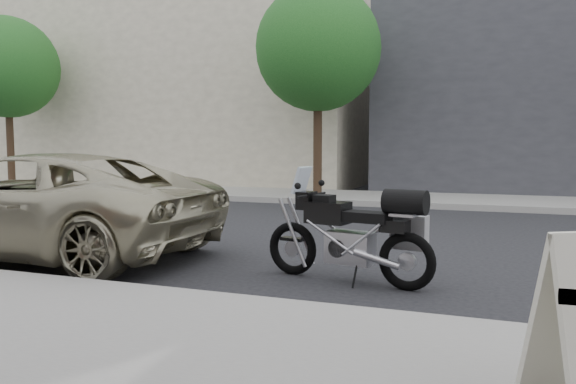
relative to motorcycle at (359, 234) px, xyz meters
The scene contains 7 objects.
ground 2.90m from the motorcycle, 66.17° to the right, with size 120.00×120.00×0.00m, color black.
far_sidewalk 9.19m from the motorcycle, 82.80° to the right, with size 44.00×3.00×0.15m, color gray.
far_building_cream 19.34m from the motorcycle, 57.77° to the right, with size 14.00×11.00×8.00m.
street_tree_mid 9.83m from the motorcycle, 69.89° to the right, with size 3.40×3.40×5.70m.
street_tree_right 16.94m from the motorcycle, 31.30° to the right, with size 3.40×3.40×5.70m.
motorcycle is the anchor object (origin of this frame).
minivan 4.65m from the motorcycle, ahead, with size 2.41×5.23×1.45m, color tan.
Camera 1 is at (-2.57, 8.79, 1.59)m, focal length 35.00 mm.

